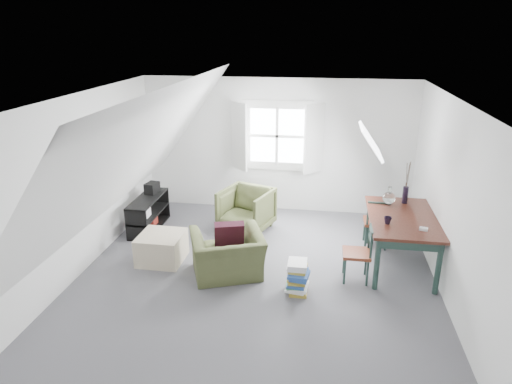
% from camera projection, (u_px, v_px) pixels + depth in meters
% --- Properties ---
extents(floor, '(5.50, 5.50, 0.00)m').
position_uv_depth(floor, '(254.00, 281.00, 6.37)').
color(floor, '#535258').
rests_on(floor, ground).
extents(ceiling, '(5.50, 5.50, 0.00)m').
position_uv_depth(ceiling, '(254.00, 101.00, 5.52)').
color(ceiling, white).
rests_on(ceiling, wall_back).
extents(wall_back, '(5.00, 0.00, 5.00)m').
position_uv_depth(wall_back, '(277.00, 146.00, 8.50)').
color(wall_back, white).
rests_on(wall_back, ground).
extents(wall_front, '(5.00, 0.00, 5.00)m').
position_uv_depth(wall_front, '(197.00, 325.00, 3.39)').
color(wall_front, white).
rests_on(wall_front, ground).
extents(wall_left, '(0.00, 5.50, 5.50)m').
position_uv_depth(wall_left, '(76.00, 188.00, 6.30)').
color(wall_left, white).
rests_on(wall_left, ground).
extents(wall_right, '(0.00, 5.50, 5.50)m').
position_uv_depth(wall_right, '(455.00, 208.00, 5.59)').
color(wall_right, white).
rests_on(wall_right, ground).
extents(slope_left, '(3.19, 5.50, 4.48)m').
position_uv_depth(slope_left, '(138.00, 154.00, 5.98)').
color(slope_left, white).
rests_on(slope_left, wall_left).
extents(slope_right, '(3.19, 5.50, 4.48)m').
position_uv_depth(slope_right, '(380.00, 164.00, 5.54)').
color(slope_right, white).
rests_on(slope_right, wall_right).
extents(dormer_window, '(1.71, 0.35, 1.30)m').
position_uv_depth(dormer_window, '(277.00, 136.00, 8.36)').
color(dormer_window, white).
rests_on(dormer_window, wall_back).
extents(skylight, '(0.35, 0.75, 0.47)m').
position_uv_depth(skylight, '(371.00, 141.00, 6.76)').
color(skylight, white).
rests_on(skylight, slope_right).
extents(armchair_near, '(1.22, 1.15, 0.64)m').
position_uv_depth(armchair_near, '(228.00, 275.00, 6.53)').
color(armchair_near, '#434B26').
rests_on(armchair_near, floor).
extents(armchair_far, '(1.02, 1.04, 0.74)m').
position_uv_depth(armchair_far, '(246.00, 229.00, 8.00)').
color(armchair_far, '#434B26').
rests_on(armchair_far, floor).
extents(throw_pillow, '(0.47, 0.35, 0.43)m').
position_uv_depth(throw_pillow, '(229.00, 235.00, 6.48)').
color(throw_pillow, '#360E1C').
rests_on(throw_pillow, armchair_near).
extents(ottoman, '(0.65, 0.65, 0.43)m').
position_uv_depth(ottoman, '(162.00, 248.00, 6.86)').
color(ottoman, '#BAAB8E').
rests_on(ottoman, floor).
extents(dining_table, '(0.95, 1.58, 0.79)m').
position_uv_depth(dining_table, '(402.00, 223.00, 6.55)').
color(dining_table, '#37160F').
rests_on(dining_table, floor).
extents(demijohn, '(0.19, 0.19, 0.27)m').
position_uv_depth(demijohn, '(389.00, 197.00, 6.92)').
color(demijohn, silver).
rests_on(demijohn, dining_table).
extents(vase_twigs, '(0.08, 0.09, 0.65)m').
position_uv_depth(vase_twigs, '(405.00, 194.00, 6.96)').
color(vase_twigs, black).
rests_on(vase_twigs, dining_table).
extents(cup, '(0.13, 0.13, 0.10)m').
position_uv_depth(cup, '(387.00, 224.00, 6.27)').
color(cup, black).
rests_on(cup, dining_table).
extents(paper_box, '(0.12, 0.10, 0.04)m').
position_uv_depth(paper_box, '(423.00, 229.00, 6.06)').
color(paper_box, white).
rests_on(paper_box, dining_table).
extents(dining_chair_far, '(0.39, 0.39, 0.82)m').
position_uv_depth(dining_chair_far, '(376.00, 222.00, 7.24)').
color(dining_chair_far, maroon).
rests_on(dining_chair_far, floor).
extents(dining_chair_near, '(0.38, 0.38, 0.80)m').
position_uv_depth(dining_chair_near, '(359.00, 253.00, 6.27)').
color(dining_chair_near, maroon).
rests_on(dining_chair_near, floor).
extents(media_shelf, '(0.37, 1.11, 0.57)m').
position_uv_depth(media_shelf, '(148.00, 215.00, 7.92)').
color(media_shelf, black).
rests_on(media_shelf, floor).
extents(electronics_box, '(0.23, 0.28, 0.20)m').
position_uv_depth(electronics_box, '(152.00, 188.00, 8.05)').
color(electronics_box, black).
rests_on(electronics_box, media_shelf).
extents(magazine_stack, '(0.33, 0.39, 0.44)m').
position_uv_depth(magazine_stack, '(298.00, 277.00, 6.03)').
color(magazine_stack, '#B29933').
rests_on(magazine_stack, floor).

